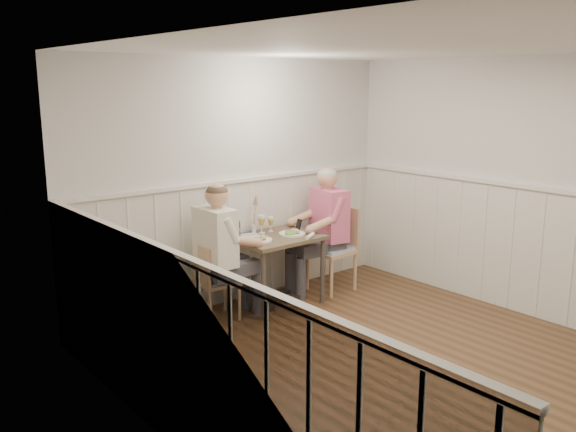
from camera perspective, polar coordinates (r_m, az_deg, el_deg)
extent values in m
plane|color=#422D1A|center=(5.34, 9.97, -13.79)|extent=(4.50, 4.50, 0.00)
cube|color=silver|center=(6.55, -4.70, 3.21)|extent=(4.00, 0.04, 2.60)
cube|color=silver|center=(3.65, -10.20, -4.28)|extent=(0.04, 4.50, 2.60)
cube|color=silver|center=(6.55, 21.88, 2.36)|extent=(0.04, 4.50, 2.60)
cube|color=white|center=(4.81, 11.15, 15.18)|extent=(4.00, 4.50, 0.02)
cube|color=beige|center=(6.67, -4.53, -2.32)|extent=(3.98, 0.03, 1.30)
cube|color=beige|center=(3.89, -9.63, -13.46)|extent=(0.03, 4.48, 1.30)
cube|color=beige|center=(6.67, 21.37, -3.16)|extent=(0.03, 4.48, 1.30)
cube|color=silver|center=(6.53, -4.56, 3.35)|extent=(3.98, 0.06, 0.04)
cube|color=silver|center=(3.66, -9.80, -3.90)|extent=(0.06, 4.48, 0.04)
cube|color=silver|center=(6.52, 21.76, 2.50)|extent=(0.06, 4.48, 0.04)
cube|color=#4D3E2D|center=(6.46, -1.13, -2.05)|extent=(0.90, 0.70, 0.04)
cylinder|color=#3F3833|center=(6.10, -2.31, -6.59)|extent=(0.05, 0.05, 0.71)
cylinder|color=#3F3833|center=(6.57, -5.50, -5.26)|extent=(0.05, 0.05, 0.71)
cylinder|color=#3F3833|center=(6.59, 3.25, -5.15)|extent=(0.05, 0.05, 0.71)
cylinder|color=#3F3833|center=(7.03, -0.08, -4.03)|extent=(0.05, 0.05, 0.71)
cube|color=tan|center=(6.97, 4.09, -3.29)|extent=(0.47, 0.47, 0.04)
cube|color=#4D67A3|center=(6.96, 4.10, -2.99)|extent=(0.42, 0.42, 0.03)
cube|color=tan|center=(7.05, 5.28, -0.97)|extent=(0.05, 0.45, 0.47)
cylinder|color=tan|center=(7.05, 6.29, -5.20)|extent=(0.04, 0.04, 0.44)
cylinder|color=tan|center=(6.78, 4.09, -5.87)|extent=(0.04, 0.04, 0.44)
cylinder|color=tan|center=(7.30, 4.04, -4.54)|extent=(0.04, 0.04, 0.44)
cylinder|color=tan|center=(7.04, 1.83, -5.15)|extent=(0.04, 0.04, 0.44)
cube|color=tan|center=(6.17, -6.62, -6.18)|extent=(0.42, 0.42, 0.04)
cube|color=#4D67A3|center=(6.16, -6.63, -5.90)|extent=(0.37, 0.37, 0.03)
cube|color=tan|center=(6.04, -8.12, -4.51)|extent=(0.07, 0.37, 0.39)
cylinder|color=tan|center=(6.31, -8.54, -7.74)|extent=(0.03, 0.03, 0.36)
cylinder|color=tan|center=(6.44, -5.92, -7.25)|extent=(0.03, 0.03, 0.36)
cylinder|color=tan|center=(6.04, -7.28, -8.64)|extent=(0.03, 0.03, 0.36)
cylinder|color=tan|center=(6.17, -4.57, -8.11)|extent=(0.03, 0.03, 0.36)
cube|color=#3F3F47|center=(7.01, 3.65, -5.10)|extent=(0.53, 0.49, 0.48)
cube|color=#3F3F47|center=(6.81, 2.20, -2.96)|extent=(0.50, 0.45, 0.14)
cube|color=#F56985|center=(6.84, 3.73, 0.14)|extent=(0.33, 0.50, 0.58)
sphere|color=tan|center=(6.77, 3.77, 3.60)|extent=(0.23, 0.23, 0.23)
sphere|color=#A5A5A0|center=(6.76, 3.78, 3.86)|extent=(0.22, 0.22, 0.22)
cube|color=black|center=(6.64, 0.99, -0.16)|extent=(0.03, 0.08, 0.14)
cube|color=#3F3F47|center=(6.16, -6.51, -7.70)|extent=(0.46, 0.42, 0.46)
cube|color=#3F3F47|center=(6.18, -4.98, -4.73)|extent=(0.44, 0.38, 0.13)
cube|color=beige|center=(5.97, -6.66, -1.91)|extent=(0.25, 0.46, 0.57)
sphere|color=tan|center=(5.89, -6.76, 1.94)|extent=(0.23, 0.23, 0.23)
sphere|color=#4C3828|center=(5.88, -6.76, 2.24)|extent=(0.22, 0.22, 0.22)
cylinder|color=white|center=(6.51, 0.37, -1.67)|extent=(0.28, 0.28, 0.02)
ellipsoid|color=#3F722D|center=(6.45, 0.27, -1.47)|extent=(0.14, 0.12, 0.05)
sphere|color=tan|center=(6.55, 0.73, -1.33)|extent=(0.04, 0.04, 0.04)
cube|color=#86504F|center=(6.57, 0.16, -1.40)|extent=(0.08, 0.05, 0.01)
cylinder|color=white|center=(6.60, 0.54, -1.25)|extent=(0.06, 0.06, 0.03)
cylinder|color=white|center=(6.26, -2.78, -2.25)|extent=(0.28, 0.28, 0.02)
ellipsoid|color=#3F722D|center=(6.20, -2.92, -2.05)|extent=(0.14, 0.12, 0.05)
sphere|color=tan|center=(6.30, -2.38, -1.89)|extent=(0.04, 0.04, 0.04)
cylinder|color=silver|center=(6.65, -1.62, -1.42)|extent=(0.06, 0.06, 0.01)
cylinder|color=silver|center=(6.64, -1.63, -1.11)|extent=(0.01, 0.01, 0.07)
cone|color=gold|center=(6.63, -1.63, -0.58)|extent=(0.06, 0.06, 0.06)
cylinder|color=silver|center=(6.62, -1.63, -0.20)|extent=(0.06, 0.06, 0.03)
cylinder|color=silver|center=(6.57, -2.48, -1.59)|extent=(0.07, 0.07, 0.01)
cylinder|color=silver|center=(6.56, -2.48, -1.21)|extent=(0.01, 0.01, 0.09)
cone|color=gold|center=(6.54, -2.49, -0.54)|extent=(0.08, 0.08, 0.08)
cylinder|color=silver|center=(6.53, -2.50, -0.06)|extent=(0.08, 0.08, 0.03)
cylinder|color=black|center=(6.39, -4.75, -1.31)|extent=(0.06, 0.06, 0.16)
cone|color=black|center=(6.36, -4.77, -0.42)|extent=(0.06, 0.06, 0.04)
cylinder|color=black|center=(6.36, -4.77, -0.16)|extent=(0.03, 0.03, 0.03)
cylinder|color=#2848B3|center=(6.39, -4.75, -1.27)|extent=(0.06, 0.06, 0.04)
cylinder|color=white|center=(6.37, 2.08, -1.88)|extent=(0.18, 0.13, 0.04)
cylinder|color=silver|center=(6.58, -3.21, -1.23)|extent=(0.05, 0.05, 0.09)
cylinder|color=tan|center=(6.54, -3.23, 0.08)|extent=(0.03, 0.03, 0.29)
cone|color=tan|center=(6.51, -3.24, 1.59)|extent=(0.04, 0.04, 0.10)
cube|color=#4D67A3|center=(6.42, -3.99, -1.96)|extent=(0.39, 0.34, 0.01)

